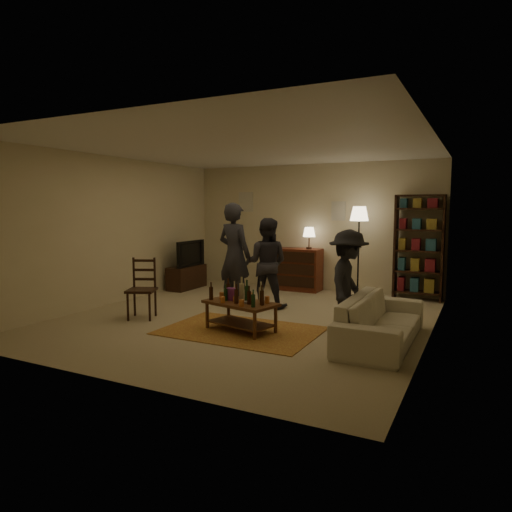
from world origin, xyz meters
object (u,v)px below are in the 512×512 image
Objects in this scene: tv_stand at (187,271)px; sofa at (381,320)px; dresser at (298,268)px; floor_lamp at (359,220)px; dining_chair at (143,286)px; person_by_sofa at (348,283)px; person_left at (234,255)px; bookshelf at (419,246)px; coffee_table at (241,305)px; person_right at (266,263)px.

tv_stand reaches higher than sofa.
floor_lamp reaches higher than dresser.
dining_chair is 3.27m from person_by_sofa.
dining_chair is 4.31m from floor_lamp.
bookshelf is at bearing -132.36° from person_left.
tv_stand is at bearing -157.93° from dresser.
tv_stand reaches higher than dining_chair.
person_by_sofa reaches higher than tv_stand.
sofa is 0.69m from person_by_sofa.
person_left is 1.26× the size of person_by_sofa.
person_by_sofa reaches higher than sofa.
person_by_sofa is (-0.50, 0.18, 0.43)m from sofa.
person_left is at bearing 64.94° from person_by_sofa.
dresser is at bearing 37.54° from sofa.
dresser is 0.73× the size of person_left.
floor_lamp is (0.88, 3.23, 1.14)m from coffee_table.
bookshelf is at bearing 18.89° from dining_chair.
bookshelf is 1.37× the size of person_by_sofa.
dresser is at bearing -90.36° from person_left.
tv_stand is 0.52× the size of bookshelf.
person_by_sofa is (4.14, -2.02, 0.35)m from tv_stand.
bookshelf is 3.26m from sofa.
sofa is (4.64, -2.20, -0.08)m from tv_stand.
bookshelf reaches higher than person_right.
person_right is at bearing -126.99° from floor_lamp.
dresser is at bearing -96.08° from person_right.
tv_stand is 0.66× the size of person_right.
person_left is at bearing 68.94° from sofa.
dresser is 0.85× the size of person_right.
dining_chair is 0.53× the size of person_left.
bookshelf reaches higher than person_by_sofa.
sofa is at bearing -19.07° from dining_chair.
bookshelf is 3.06m from person_by_sofa.
coffee_table is 1.68m from person_right.
floor_lamp reaches higher than person_by_sofa.
coffee_table is 1.55m from person_by_sofa.
person_by_sofa is (2.32, -0.91, -0.19)m from person_left.
tv_stand is at bearing -168.94° from floor_lamp.
tv_stand is 4.62m from person_by_sofa.
dining_chair is at bearing 37.92° from person_right.
dresser is 2.12m from person_left.
floor_lamp is 0.97× the size of person_left.
bookshelf is at bearing 60.64° from coffee_table.
floor_lamp is 3.32m from sofa.
person_right is (-0.35, 1.60, 0.41)m from coffee_table.
person_left is (-2.86, -2.10, -0.10)m from bookshelf.
bookshelf is 3.55m from person_left.
coffee_table is 1.75m from person_left.
floor_lamp is at bearing 26.27° from dining_chair.
person_right is at bearing 23.71° from dining_chair.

